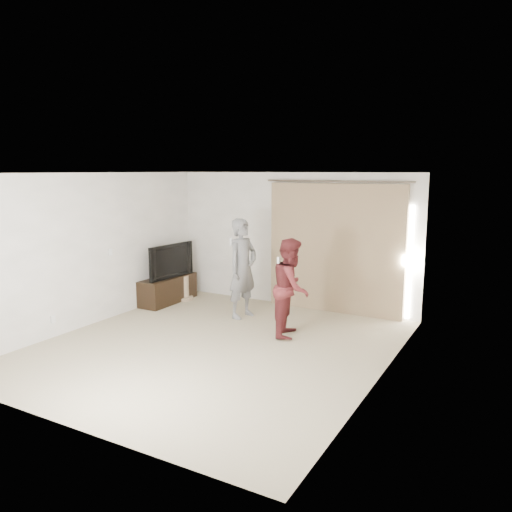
# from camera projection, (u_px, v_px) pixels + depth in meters

# --- Properties ---
(floor) EXTENTS (5.50, 5.50, 0.00)m
(floor) POSITION_uv_depth(u_px,v_px,m) (215.00, 346.00, 7.57)
(floor) COLOR tan
(floor) RESTS_ON ground
(wall_back) EXTENTS (5.00, 0.04, 2.60)m
(wall_back) POSITION_uv_depth(u_px,v_px,m) (292.00, 240.00, 9.72)
(wall_back) COLOR white
(wall_back) RESTS_ON ground
(wall_left) EXTENTS (0.04, 5.50, 2.60)m
(wall_left) POSITION_uv_depth(u_px,v_px,m) (92.00, 249.00, 8.54)
(wall_left) COLOR white
(wall_left) RESTS_ON ground
(ceiling) EXTENTS (5.00, 5.50, 0.01)m
(ceiling) POSITION_uv_depth(u_px,v_px,m) (213.00, 173.00, 7.13)
(ceiling) COLOR white
(ceiling) RESTS_ON wall_back
(curtain) EXTENTS (2.80, 0.11, 2.46)m
(curtain) POSITION_uv_depth(u_px,v_px,m) (335.00, 249.00, 9.24)
(curtain) COLOR tan
(curtain) RESTS_ON ground
(tv_console) EXTENTS (0.47, 1.35, 0.52)m
(tv_console) POSITION_uv_depth(u_px,v_px,m) (168.00, 290.00, 10.07)
(tv_console) COLOR black
(tv_console) RESTS_ON ground
(tv) EXTENTS (0.26, 1.19, 0.68)m
(tv) POSITION_uv_depth(u_px,v_px,m) (167.00, 260.00, 9.97)
(tv) COLOR black
(tv) RESTS_ON tv_console
(scratching_post) EXTENTS (0.38, 0.38, 0.50)m
(scratching_post) POSITION_uv_depth(u_px,v_px,m) (184.00, 290.00, 10.26)
(scratching_post) COLOR tan
(scratching_post) RESTS_ON ground
(person_man) EXTENTS (0.55, 0.73, 1.80)m
(person_man) POSITION_uv_depth(u_px,v_px,m) (243.00, 268.00, 8.96)
(person_man) COLOR slate
(person_man) RESTS_ON ground
(person_woman) EXTENTS (0.78, 0.90, 1.58)m
(person_woman) POSITION_uv_depth(u_px,v_px,m) (291.00, 287.00, 7.97)
(person_woman) COLOR maroon
(person_woman) RESTS_ON ground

